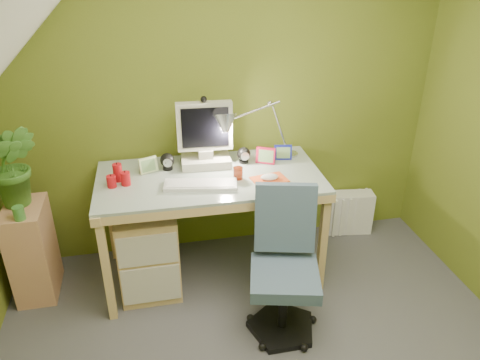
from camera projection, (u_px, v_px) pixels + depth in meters
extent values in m
cube|color=olive|center=(223.00, 100.00, 3.38)|extent=(3.20, 0.01, 2.40)
cube|color=silver|center=(201.00, 185.00, 3.02)|extent=(0.49, 0.23, 0.02)
cube|color=#DF5422|center=(269.00, 179.00, 3.10)|extent=(0.25, 0.20, 0.01)
ellipsoid|color=white|center=(269.00, 177.00, 3.09)|extent=(0.13, 0.10, 0.04)
cylinder|color=maroon|center=(238.00, 173.00, 3.10)|extent=(0.07, 0.07, 0.08)
cube|color=#BB1433|center=(266.00, 156.00, 3.31)|extent=(0.13, 0.08, 0.12)
cube|color=navy|center=(283.00, 152.00, 3.37)|extent=(0.13, 0.04, 0.11)
cube|color=beige|center=(148.00, 165.00, 3.18)|extent=(0.12, 0.06, 0.11)
cube|color=tan|center=(33.00, 251.00, 3.19)|extent=(0.25, 0.39, 0.68)
imported|color=#3C7125|center=(14.00, 166.00, 2.95)|extent=(0.31, 0.26, 0.56)
cylinder|color=#438838|center=(19.00, 213.00, 2.88)|extent=(0.08, 0.08, 0.09)
cube|color=white|center=(350.00, 212.00, 3.94)|extent=(0.38, 0.19, 0.36)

